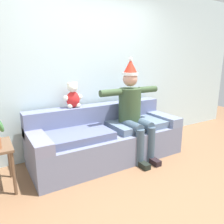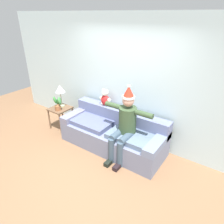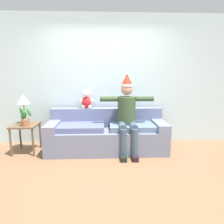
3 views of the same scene
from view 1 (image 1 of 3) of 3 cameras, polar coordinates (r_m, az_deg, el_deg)
name	(u,v)px [view 1 (image 1 of 3)]	position (r m, az deg, el deg)	size (l,w,h in m)	color
ground_plane	(150,191)	(2.68, 10.18, -19.96)	(10.00, 10.00, 0.00)	brown
back_wall	(90,68)	(3.54, -5.87, 11.64)	(7.00, 0.10, 2.70)	silver
couch	(106,138)	(3.29, -1.53, -6.89)	(2.27, 0.86, 0.79)	slate
person_seated	(133,108)	(3.23, 5.69, 0.96)	(1.02, 0.77, 1.51)	#374D2F
teddy_bear	(73,96)	(3.19, -10.37, 4.18)	(0.29, 0.17, 0.38)	red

